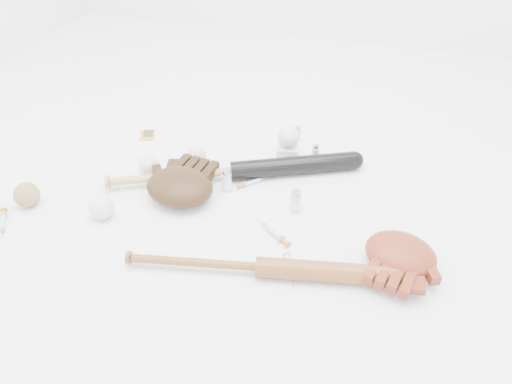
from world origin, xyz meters
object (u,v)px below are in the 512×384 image
(glove_dark, at_px, (180,187))
(pedestal, at_px, (288,151))
(bat_dark, at_px, (234,171))
(bat_wood, at_px, (259,267))

(glove_dark, bearing_deg, pedestal, 56.67)
(bat_dark, xyz_separation_m, pedestal, (0.15, 0.20, -0.01))
(bat_wood, height_order, pedestal, bat_wood)
(bat_wood, xyz_separation_m, glove_dark, (-0.35, 0.25, 0.02))
(bat_dark, height_order, glove_dark, glove_dark)
(bat_wood, bearing_deg, bat_dark, 106.43)
(bat_dark, relative_size, glove_dark, 3.42)
(pedestal, bearing_deg, bat_wood, -83.89)
(bat_dark, bearing_deg, glove_dark, -157.05)
(pedestal, bearing_deg, glove_dark, -129.32)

